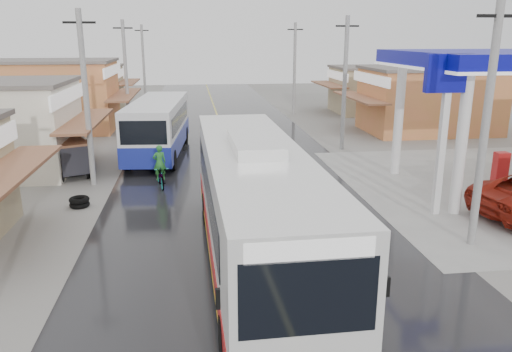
% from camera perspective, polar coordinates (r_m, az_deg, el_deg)
% --- Properties ---
extents(ground, '(120.00, 120.00, 0.00)m').
position_cam_1_polar(ground, '(16.27, 1.26, -9.07)').
color(ground, slate).
rests_on(ground, ground).
extents(road, '(12.00, 90.00, 0.02)m').
position_cam_1_polar(road, '(30.46, -2.96, 2.74)').
color(road, black).
rests_on(road, ground).
extents(centre_line, '(0.15, 90.00, 0.01)m').
position_cam_1_polar(centre_line, '(30.46, -2.96, 2.77)').
color(centre_line, '#D8CC4C').
rests_on(centre_line, road).
extents(shopfronts_left, '(11.00, 44.00, 5.20)m').
position_cam_1_polar(shopfronts_left, '(35.00, -25.14, 2.95)').
color(shopfronts_left, tan).
rests_on(shopfronts_left, ground).
extents(shopfronts_right, '(11.00, 44.00, 4.80)m').
position_cam_1_polar(shopfronts_right, '(32.43, 24.99, 2.06)').
color(shopfronts_right, silver).
rests_on(shopfronts_right, ground).
extents(utility_poles_left, '(1.60, 50.00, 8.00)m').
position_cam_1_polar(utility_poles_left, '(31.71, -15.83, 2.66)').
color(utility_poles_left, gray).
rests_on(utility_poles_left, ground).
extents(utility_poles_right, '(1.60, 36.00, 8.00)m').
position_cam_1_polar(utility_poles_right, '(31.76, 9.75, 3.05)').
color(utility_poles_right, gray).
rests_on(utility_poles_right, ground).
extents(coach_bus, '(3.07, 13.04, 4.06)m').
position_cam_1_polar(coach_bus, '(14.62, -0.20, -3.71)').
color(coach_bus, silver).
rests_on(coach_bus, road).
extents(second_bus, '(3.46, 9.94, 3.24)m').
position_cam_1_polar(second_bus, '(29.74, -11.10, 5.56)').
color(second_bus, silver).
rests_on(second_bus, road).
extents(cyclist, '(1.01, 1.98, 2.04)m').
position_cam_1_polar(cyclist, '(23.65, -10.88, 0.33)').
color(cyclist, black).
rests_on(cyclist, ground).
extents(tricycle_near, '(1.66, 2.14, 1.64)m').
position_cam_1_polar(tricycle_near, '(26.73, -19.97, 2.02)').
color(tricycle_near, '#26262D').
rests_on(tricycle_near, ground).
extents(tricycle_far, '(2.40, 2.64, 1.83)m').
position_cam_1_polar(tricycle_far, '(26.46, -20.34, 2.09)').
color(tricycle_far, '#26262D').
rests_on(tricycle_far, ground).
extents(tyre_stack, '(0.82, 0.82, 0.42)m').
position_cam_1_polar(tyre_stack, '(21.89, -19.53, -2.82)').
color(tyre_stack, black).
rests_on(tyre_stack, ground).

